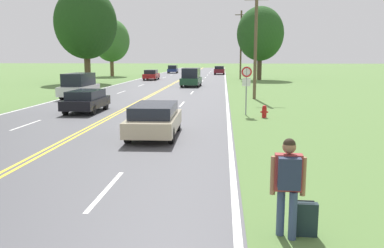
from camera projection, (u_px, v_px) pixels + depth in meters
The scene contains 16 objects.
hitchhiker_person at pixel (288, 178), 7.02m from camera, with size 0.61×0.45×1.80m.
suitcase at pixel (304, 219), 7.26m from camera, with size 0.46×0.18×0.66m.
fire_hydrant at pixel (264, 111), 21.40m from camera, with size 0.40×0.24×0.66m.
traffic_sign at pixel (247, 78), 22.07m from camera, with size 0.60×0.10×2.67m.
utility_pole_midground at pixel (256, 44), 30.45m from camera, with size 1.80×0.24×7.96m.
utility_pole_far at pixel (241, 44), 57.87m from camera, with size 1.80×0.24×9.64m.
tree_mid_treeline at pixel (260, 34), 56.11m from camera, with size 6.45×6.45×10.06m.
tree_right_cluster at pixel (111, 40), 66.73m from camera, with size 6.03×6.03×9.33m.
tree_far_back at pixel (86, 23), 49.15m from camera, with size 7.49×7.49×11.53m.
car_champagne_hatchback_nearest at pixel (154, 119), 16.27m from camera, with size 1.91×4.26×1.32m.
car_black_hatchback_approaching at pixel (86, 100), 23.51m from camera, with size 1.77×3.88×1.27m.
car_white_van_mid_near at pixel (79, 85), 31.36m from camera, with size 1.88×4.64×1.93m.
car_dark_green_van_mid_far at pixel (191, 77), 43.79m from camera, with size 2.10×4.36×1.99m.
car_red_sedan_receding at pixel (151, 75), 56.49m from camera, with size 1.91×4.53×1.41m.
car_maroon_hatchback_distant at pixel (220, 70), 74.29m from camera, with size 1.98×4.26×1.52m.
car_dark_blue_hatchback_horizon at pixel (173, 69), 80.26m from camera, with size 1.95×4.09×1.54m.
Camera 1 is at (6.00, -1.67, 3.17)m, focal length 38.00 mm.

